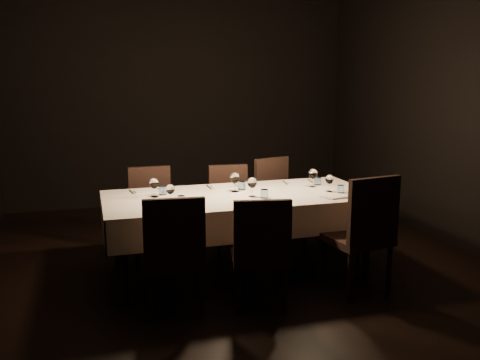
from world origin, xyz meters
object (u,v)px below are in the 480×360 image
object	(u,v)px
chair_far_center	(230,202)
chair_far_right	(277,196)
chair_near_left	(174,250)
chair_far_left	(151,207)
chair_near_center	(260,248)
dining_table	(240,202)
chair_near_right	(362,230)

from	to	relation	value
chair_far_center	chair_far_right	bearing A→B (deg)	10.58
chair_near_left	chair_far_left	size ratio (longest dim) A/B	1.05
chair_near_center	chair_far_center	xyz separation A→B (m)	(0.20, 1.59, -0.01)
dining_table	chair_far_right	distance (m)	1.09
chair_far_right	dining_table	bearing A→B (deg)	-146.87
dining_table	chair_far_left	bearing A→B (deg)	133.69
chair_far_left	chair_far_center	bearing A→B (deg)	-0.48
chair_near_left	chair_near_right	xyz separation A→B (m)	(1.60, -0.05, 0.04)
chair_far_left	chair_far_right	world-z (taller)	chair_far_right
chair_near_left	chair_near_center	world-z (taller)	chair_near_left
chair_near_left	chair_near_right	world-z (taller)	chair_near_right
chair_near_right	chair_near_center	bearing A→B (deg)	-5.66
chair_far_left	chair_near_left	bearing A→B (deg)	-89.35
chair_near_right	chair_far_center	world-z (taller)	chair_near_right
chair_far_center	chair_far_right	size ratio (longest dim) A/B	0.95
dining_table	chair_far_center	world-z (taller)	chair_far_center
chair_near_center	chair_far_center	distance (m)	1.60
chair_near_left	dining_table	bearing A→B (deg)	-130.22
chair_near_left	chair_far_right	bearing A→B (deg)	-127.29
chair_near_left	chair_far_center	xyz separation A→B (m)	(0.87, 1.48, -0.03)
chair_near_left	chair_far_center	distance (m)	1.72
chair_far_center	chair_near_left	bearing A→B (deg)	-116.60
chair_far_left	chair_far_right	distance (m)	1.43
chair_near_left	chair_near_right	size ratio (longest dim) A/B	0.92
chair_near_center	chair_far_left	world-z (taller)	chair_near_center
chair_far_right	chair_far_center	bearing A→B (deg)	170.10
chair_near_center	chair_far_center	size ratio (longest dim) A/B	1.03
chair_far_left	chair_far_center	distance (m)	0.86
dining_table	chair_far_center	xyz separation A→B (m)	(0.11, 0.75, -0.19)
chair_far_center	chair_far_left	bearing A→B (deg)	-177.87
chair_far_left	chair_near_right	bearing A→B (deg)	-43.33
chair_near_center	chair_near_right	world-z (taller)	chair_near_right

